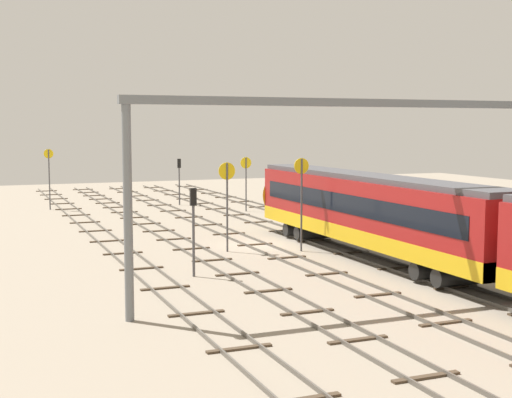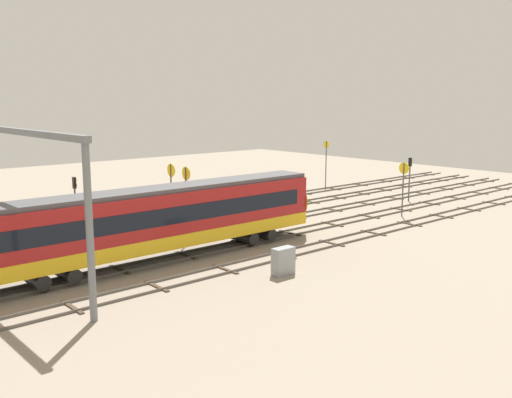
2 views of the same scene
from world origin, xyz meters
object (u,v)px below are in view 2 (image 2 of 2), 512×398
at_px(speed_sign_near_foreground, 403,180).
at_px(speed_sign_mid_trackside, 186,194).
at_px(signal_light_trackside_approach, 75,197).
at_px(signal_light_trackside_departure, 410,173).
at_px(overhead_gantry, 5,160).
at_px(speed_sign_far_trackside, 171,186).
at_px(speed_sign_distant_end, 326,158).
at_px(relay_cabinet, 283,261).

xyz_separation_m(speed_sign_near_foreground, speed_sign_mid_trackside, (-20.76, 4.37, 0.46)).
relative_size(speed_sign_near_foreground, signal_light_trackside_approach, 1.08).
bearing_deg(signal_light_trackside_departure, overhead_gantry, 176.89).
relative_size(speed_sign_near_foreground, signal_light_trackside_departure, 1.08).
relative_size(overhead_gantry, speed_sign_far_trackside, 4.17).
height_order(speed_sign_far_trackside, signal_light_trackside_approach, speed_sign_far_trackside).
bearing_deg(speed_sign_near_foreground, speed_sign_distant_end, 64.04).
bearing_deg(speed_sign_distant_end, speed_sign_far_trackside, -164.05).
distance_m(speed_sign_mid_trackside, speed_sign_distant_end, 31.23).
bearing_deg(overhead_gantry, speed_sign_near_foreground, -11.06).
bearing_deg(signal_light_trackside_departure, speed_sign_far_trackside, 170.39).
xyz_separation_m(speed_sign_near_foreground, signal_light_trackside_departure, (7.33, 4.21, -0.33)).
distance_m(speed_sign_near_foreground, speed_sign_mid_trackside, 21.22).
bearing_deg(speed_sign_near_foreground, speed_sign_far_trackside, 155.63).
xyz_separation_m(speed_sign_far_trackside, signal_light_trackside_departure, (26.55, -4.50, -0.71)).
xyz_separation_m(speed_sign_mid_trackside, signal_light_trackside_approach, (-4.72, 8.41, -0.77)).
bearing_deg(signal_light_trackside_departure, signal_light_trackside_approach, 165.34).
distance_m(overhead_gantry, speed_sign_far_trackside, 13.98).
xyz_separation_m(speed_sign_near_foreground, speed_sign_distant_end, (8.03, 16.49, 0.26)).
xyz_separation_m(speed_sign_mid_trackside, signal_light_trackside_departure, (28.09, -0.17, -0.78)).
distance_m(speed_sign_near_foreground, signal_light_trackside_departure, 8.46).
height_order(speed_sign_far_trackside, relay_cabinet, speed_sign_far_trackside).
distance_m(speed_sign_near_foreground, signal_light_trackside_approach, 28.51).
relative_size(speed_sign_mid_trackside, signal_light_trackside_approach, 1.26).
bearing_deg(speed_sign_mid_trackside, signal_light_trackside_approach, 119.30).
height_order(signal_light_trackside_departure, relay_cabinet, signal_light_trackside_departure).
relative_size(speed_sign_far_trackside, signal_light_trackside_departure, 1.21).
height_order(speed_sign_far_trackside, speed_sign_distant_end, speed_sign_distant_end).
height_order(overhead_gantry, speed_sign_distant_end, overhead_gantry).
bearing_deg(speed_sign_mid_trackside, relay_cabinet, -88.79).
relative_size(signal_light_trackside_departure, relay_cabinet, 2.70).
distance_m(signal_light_trackside_approach, relay_cabinet, 19.13).
distance_m(overhead_gantry, speed_sign_near_foreground, 33.42).
xyz_separation_m(overhead_gantry, speed_sign_far_trackside, (13.39, 2.33, -3.25)).
height_order(speed_sign_mid_trackside, speed_sign_distant_end, speed_sign_mid_trackside).
xyz_separation_m(signal_light_trackside_approach, relay_cabinet, (4.93, -18.36, -2.16)).
height_order(overhead_gantry, relay_cabinet, overhead_gantry).
relative_size(overhead_gantry, relay_cabinet, 13.66).
distance_m(speed_sign_distant_end, relay_cabinet, 36.20).
distance_m(speed_sign_mid_trackside, signal_light_trackside_approach, 9.68).
distance_m(signal_light_trackside_approach, signal_light_trackside_departure, 33.91).
bearing_deg(signal_light_trackside_approach, speed_sign_near_foreground, -26.66).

